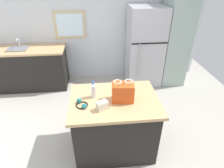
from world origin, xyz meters
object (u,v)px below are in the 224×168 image
shopping_bag (123,92)px  ear_defenders (82,104)px  small_box (102,106)px  tall_cabinet (176,35)px  bottle (94,90)px  kitchen_island (114,124)px  refrigerator (145,47)px

shopping_bag → ear_defenders: shopping_bag is taller
small_box → ear_defenders: size_ratio=0.65×
tall_cabinet → small_box: 2.71m
bottle → ear_defenders: bearing=-131.1°
small_box → kitchen_island: bearing=48.6°
shopping_bag → ear_defenders: bearing=-173.4°
shopping_bag → bottle: shopping_bag is taller
shopping_bag → bottle: size_ratio=1.25×
bottle → refrigerator: bearing=57.8°
tall_cabinet → bottle: size_ratio=9.59×
kitchen_island → ear_defenders: size_ratio=5.69×
kitchen_island → tall_cabinet: size_ratio=0.52×
small_box → bottle: bearing=109.9°
small_box → ear_defenders: (-0.25, 0.10, -0.03)m
refrigerator → ear_defenders: 2.38m
shopping_bag → ear_defenders: 0.53m
ear_defenders → small_box: bearing=-20.9°
shopping_bag → ear_defenders: size_ratio=1.42×
tall_cabinet → bottle: bearing=-134.9°
tall_cabinet → shopping_bag: bearing=-126.8°
small_box → ear_defenders: 0.27m
kitchen_island → ear_defenders: (-0.42, -0.09, 0.46)m
tall_cabinet → shopping_bag: 2.42m
refrigerator → ear_defenders: bearing=-123.1°
refrigerator → small_box: 2.34m
small_box → bottle: size_ratio=0.57×
tall_cabinet → ear_defenders: bearing=-134.6°
refrigerator → bottle: size_ratio=7.44×
kitchen_island → bottle: bearing=163.3°
kitchen_island → tall_cabinet: (1.55, 1.90, 0.67)m
kitchen_island → small_box: 0.55m
refrigerator → tall_cabinet: bearing=0.0°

